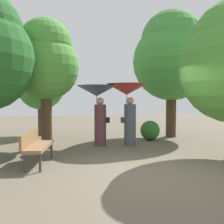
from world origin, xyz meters
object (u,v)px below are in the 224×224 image
person_right (128,98)px  tree_near_right (172,55)px  tree_far_back (41,82)px  tree_near_left (46,60)px  person_left (98,100)px  park_bench (36,144)px

person_right → tree_near_right: bearing=-60.0°
person_right → tree_far_back: tree_far_back is taller
tree_near_left → tree_far_back: (-0.42, 3.06, -0.51)m
tree_near_left → tree_near_right: tree_near_right is taller
tree_near_left → tree_far_back: size_ratio=1.18×
tree_near_right → tree_far_back: (-5.60, 1.50, -1.12)m
person_right → tree_near_left: (-2.79, 0.03, 1.24)m
person_left → tree_near_right: tree_near_right is taller
tree_near_left → tree_far_back: bearing=97.9°
person_left → tree_far_back: size_ratio=0.58×
tree_far_back → park_bench: bearing=-86.7°
tree_near_right → tree_far_back: 5.91m
park_bench → tree_near_left: 3.18m
park_bench → tree_far_back: tree_far_back is taller
tree_near_right → park_bench: bearing=-145.6°
park_bench → tree_far_back: 5.48m
person_right → tree_near_left: 3.05m
park_bench → person_left: bearing=-32.2°
person_left → tree_near_left: tree_near_left is taller
tree_near_right → tree_far_back: bearing=165.1°
person_left → person_right: 1.06m
tree_far_back → person_left: bearing=-53.5°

